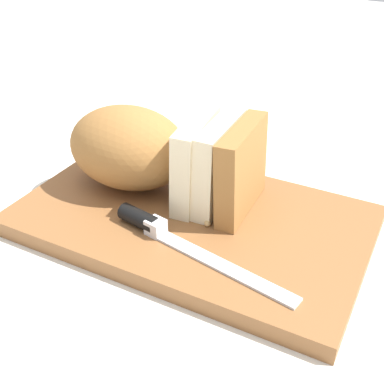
{
  "coord_description": "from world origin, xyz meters",
  "views": [
    {
      "loc": [
        0.24,
        -0.44,
        0.37
      ],
      "look_at": [
        0.0,
        0.0,
        0.05
      ],
      "focal_mm": 46.72,
      "sensor_mm": 36.0,
      "label": 1
    }
  ],
  "objects": [
    {
      "name": "ground_plane",
      "position": [
        0.0,
        0.0,
        0.0
      ],
      "size": [
        3.0,
        3.0,
        0.0
      ],
      "primitive_type": "plane",
      "color": "silver"
    },
    {
      "name": "cutting_board",
      "position": [
        0.0,
        0.0,
        0.01
      ],
      "size": [
        0.42,
        0.26,
        0.02
      ],
      "primitive_type": "cube",
      "rotation": [
        0.0,
        0.0,
        0.01
      ],
      "color": "brown",
      "rests_on": "ground_plane"
    },
    {
      "name": "bread_loaf",
      "position": [
        -0.07,
        0.03,
        0.08
      ],
      "size": [
        0.25,
        0.14,
        0.11
      ],
      "rotation": [
        0.0,
        0.0,
        0.1
      ],
      "color": "#996633",
      "rests_on": "cutting_board"
    },
    {
      "name": "bread_knife",
      "position": [
        -0.01,
        -0.06,
        0.03
      ],
      "size": [
        0.23,
        0.06,
        0.02
      ],
      "rotation": [
        0.0,
        0.0,
        -0.18
      ],
      "color": "silver",
      "rests_on": "cutting_board"
    },
    {
      "name": "crumb_near_knife",
      "position": [
        -0.07,
        -0.03,
        0.02
      ],
      "size": [
        0.0,
        0.0,
        0.0
      ],
      "primitive_type": "sphere",
      "color": "tan",
      "rests_on": "cutting_board"
    },
    {
      "name": "crumb_near_loaf",
      "position": [
        -0.01,
        -0.06,
        0.03
      ],
      "size": [
        0.01,
        0.01,
        0.01
      ],
      "primitive_type": "sphere",
      "color": "tan",
      "rests_on": "cutting_board"
    },
    {
      "name": "crumb_stray_left",
      "position": [
        -0.06,
        -0.04,
        0.02
      ],
      "size": [
        0.0,
        0.0,
        0.0
      ],
      "primitive_type": "sphere",
      "color": "tan",
      "rests_on": "cutting_board"
    },
    {
      "name": "crumb_stray_right",
      "position": [
        0.03,
        -0.02,
        0.03
      ],
      "size": [
        0.01,
        0.01,
        0.01
      ],
      "primitive_type": "sphere",
      "color": "tan",
      "rests_on": "cutting_board"
    }
  ]
}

